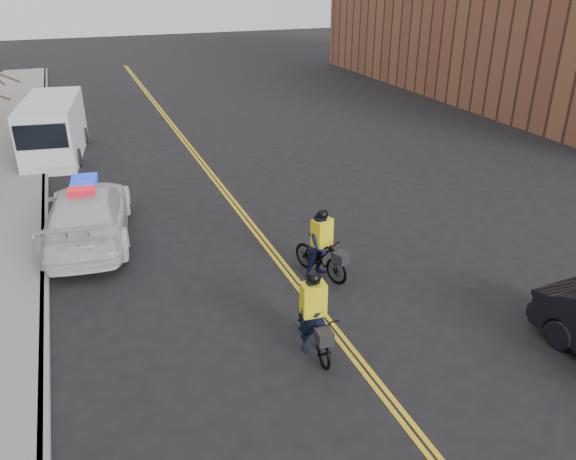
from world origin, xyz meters
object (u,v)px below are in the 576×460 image
(cyclist_near, at_px, (313,324))
(cargo_van, at_px, (53,130))
(cyclist_far, at_px, (322,250))
(police_cruiser, at_px, (88,213))

(cyclist_near, bearing_deg, cargo_van, 111.04)
(cyclist_near, height_order, cyclist_far, cyclist_far)
(cargo_van, distance_m, cyclist_far, 14.70)
(cyclist_far, bearing_deg, police_cruiser, 119.78)
(cargo_van, height_order, cyclist_far, cargo_van)
(cargo_van, xyz_separation_m, cyclist_near, (4.80, -16.07, -0.51))
(police_cruiser, height_order, cyclist_far, cyclist_far)
(cargo_van, distance_m, cyclist_near, 16.78)
(police_cruiser, distance_m, cargo_van, 8.87)
(police_cruiser, relative_size, cyclist_far, 3.06)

